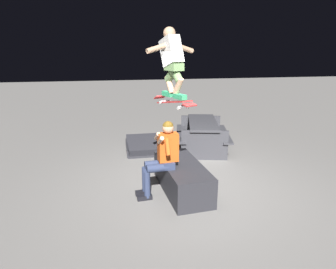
{
  "coord_description": "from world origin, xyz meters",
  "views": [
    {
      "loc": [
        -4.89,
        1.31,
        2.54
      ],
      "look_at": [
        -0.19,
        0.45,
        1.13
      ],
      "focal_mm": 31.13,
      "sensor_mm": 36.0,
      "label": 1
    }
  ],
  "objects_px": {
    "ledge_box_main": "(182,177)",
    "skateboard": "(174,102)",
    "person_sitting_on_ledge": "(162,155)",
    "kicker_ramp": "(145,148)",
    "picnic_table_back": "(202,131)",
    "skater_airborne": "(172,59)"
  },
  "relations": [
    {
      "from": "skater_airborne",
      "to": "picnic_table_back",
      "type": "distance_m",
      "value": 3.15
    },
    {
      "from": "skateboard",
      "to": "skater_airborne",
      "type": "distance_m",
      "value": 0.69
    },
    {
      "from": "person_sitting_on_ledge",
      "to": "kicker_ramp",
      "type": "distance_m",
      "value": 2.58
    },
    {
      "from": "skateboard",
      "to": "kicker_ramp",
      "type": "xyz_separation_m",
      "value": [
        2.46,
        0.25,
        -1.63
      ]
    },
    {
      "from": "picnic_table_back",
      "to": "skateboard",
      "type": "bearing_deg",
      "value": 151.65
    },
    {
      "from": "person_sitting_on_ledge",
      "to": "skater_airborne",
      "type": "distance_m",
      "value": 1.62
    },
    {
      "from": "ledge_box_main",
      "to": "picnic_table_back",
      "type": "height_order",
      "value": "picnic_table_back"
    },
    {
      "from": "skater_airborne",
      "to": "picnic_table_back",
      "type": "height_order",
      "value": "skater_airborne"
    },
    {
      "from": "person_sitting_on_ledge",
      "to": "skateboard",
      "type": "height_order",
      "value": "skateboard"
    },
    {
      "from": "ledge_box_main",
      "to": "kicker_ramp",
      "type": "relative_size",
      "value": 1.36
    },
    {
      "from": "ledge_box_main",
      "to": "person_sitting_on_ledge",
      "type": "height_order",
      "value": "person_sitting_on_ledge"
    },
    {
      "from": "ledge_box_main",
      "to": "picnic_table_back",
      "type": "xyz_separation_m",
      "value": [
        2.18,
        -1.04,
        0.23
      ]
    },
    {
      "from": "person_sitting_on_ledge",
      "to": "kicker_ramp",
      "type": "relative_size",
      "value": 1.14
    },
    {
      "from": "ledge_box_main",
      "to": "person_sitting_on_ledge",
      "type": "bearing_deg",
      "value": 105.17
    },
    {
      "from": "ledge_box_main",
      "to": "skater_airborne",
      "type": "relative_size",
      "value": 1.46
    },
    {
      "from": "ledge_box_main",
      "to": "skateboard",
      "type": "distance_m",
      "value": 1.44
    },
    {
      "from": "ledge_box_main",
      "to": "skateboard",
      "type": "xyz_separation_m",
      "value": [
        -0.08,
        0.18,
        1.42
      ]
    },
    {
      "from": "skateboard",
      "to": "picnic_table_back",
      "type": "bearing_deg",
      "value": -28.35
    },
    {
      "from": "skateboard",
      "to": "picnic_table_back",
      "type": "relative_size",
      "value": 0.52
    },
    {
      "from": "skateboard",
      "to": "picnic_table_back",
      "type": "height_order",
      "value": "skateboard"
    },
    {
      "from": "person_sitting_on_ledge",
      "to": "kicker_ramp",
      "type": "xyz_separation_m",
      "value": [
        2.48,
        0.04,
        -0.71
      ]
    },
    {
      "from": "picnic_table_back",
      "to": "ledge_box_main",
      "type": "bearing_deg",
      "value": 154.5
    }
  ]
}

